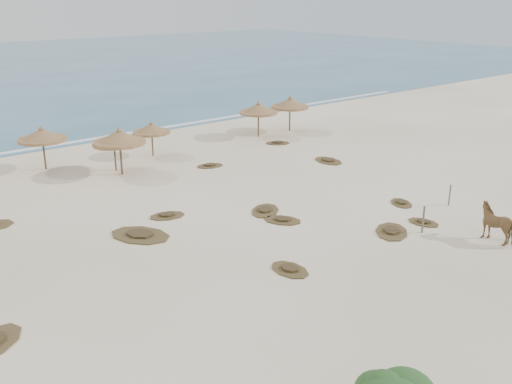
% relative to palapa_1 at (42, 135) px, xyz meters
% --- Properties ---
extents(ground, '(160.00, 160.00, 0.00)m').
position_rel_palapa_1_xyz_m(ground, '(6.51, -20.36, -2.24)').
color(ground, white).
rests_on(ground, ground).
extents(foam_line, '(70.00, 0.60, 0.01)m').
position_rel_palapa_1_xyz_m(foam_line, '(6.51, 5.64, -2.23)').
color(foam_line, white).
rests_on(foam_line, ground).
extents(palapa_1, '(3.71, 3.71, 2.88)m').
position_rel_palapa_1_xyz_m(palapa_1, '(0.00, 0.00, 0.00)').
color(palapa_1, brown).
rests_on(palapa_1, ground).
extents(palapa_2, '(3.24, 3.24, 2.54)m').
position_rel_palapa_1_xyz_m(palapa_2, '(3.43, -3.13, -0.27)').
color(palapa_2, brown).
rests_on(palapa_2, ground).
extents(palapa_3, '(3.42, 3.42, 3.05)m').
position_rel_palapa_1_xyz_m(palapa_3, '(3.34, -4.20, 0.13)').
color(palapa_3, brown).
rests_on(palapa_3, ground).
extents(palapa_4, '(3.04, 3.04, 2.46)m').
position_rel_palapa_1_xyz_m(palapa_4, '(7.04, -1.51, -0.33)').
color(palapa_4, brown).
rests_on(palapa_4, ground).
extents(palapa_5, '(3.93, 3.93, 2.84)m').
position_rel_palapa_1_xyz_m(palapa_5, '(16.34, -1.83, -0.03)').
color(palapa_5, brown).
rests_on(palapa_5, ground).
extents(palapa_6, '(4.00, 4.00, 2.92)m').
position_rel_palapa_1_xyz_m(palapa_6, '(19.63, -1.89, 0.03)').
color(palapa_6, brown).
rests_on(palapa_6, ground).
extents(horse, '(0.97, 2.04, 1.70)m').
position_rel_palapa_1_xyz_m(horse, '(12.30, -24.40, -1.38)').
color(horse, olive).
rests_on(horse, ground).
extents(fence_post_near, '(0.12, 0.12, 1.35)m').
position_rel_palapa_1_xyz_m(fence_post_near, '(10.35, -21.68, -1.56)').
color(fence_post_near, '#6C6051').
rests_on(fence_post_near, ground).
extents(fence_post_far, '(0.11, 0.11, 1.16)m').
position_rel_palapa_1_xyz_m(fence_post_far, '(14.60, -20.33, -1.66)').
color(fence_post_far, '#6C6051').
rests_on(fence_post_far, ground).
extents(scrub_1, '(3.17, 3.62, 0.16)m').
position_rel_palapa_1_xyz_m(scrub_1, '(-0.37, -13.55, -2.19)').
color(scrub_1, brown).
rests_on(scrub_1, ground).
extents(scrub_2, '(2.08, 2.28, 0.16)m').
position_rel_palapa_1_xyz_m(scrub_2, '(6.11, -16.39, -2.19)').
color(scrub_2, brown).
rests_on(scrub_2, ground).
extents(scrub_3, '(2.56, 2.44, 0.16)m').
position_rel_palapa_1_xyz_m(scrub_3, '(6.28, -14.81, -2.19)').
color(scrub_3, brown).
rests_on(scrub_3, ground).
extents(scrub_4, '(1.70, 1.92, 0.16)m').
position_rel_palapa_1_xyz_m(scrub_4, '(12.78, -18.60, -2.19)').
color(scrub_4, brown).
rests_on(scrub_4, ground).
extents(scrub_5, '(1.71, 2.41, 0.16)m').
position_rel_palapa_1_xyz_m(scrub_5, '(15.62, -10.30, -2.19)').
color(scrub_5, brown).
rests_on(scrub_5, ground).
extents(scrub_7, '(2.03, 1.60, 0.16)m').
position_rel_palapa_1_xyz_m(scrub_7, '(8.66, -6.21, -2.19)').
color(scrub_7, brown).
rests_on(scrub_7, ground).
extents(scrub_9, '(2.76, 2.64, 0.16)m').
position_rel_palapa_1_xyz_m(scrub_9, '(9.24, -20.75, -2.19)').
color(scrub_9, brown).
rests_on(scrub_9, ground).
extents(scrub_10, '(2.18, 2.00, 0.16)m').
position_rel_palapa_1_xyz_m(scrub_10, '(16.09, -4.49, -2.19)').
color(scrub_10, brown).
rests_on(scrub_10, ground).
extents(scrub_11, '(1.26, 1.90, 0.16)m').
position_rel_palapa_1_xyz_m(scrub_11, '(2.77, -20.63, -2.19)').
color(scrub_11, brown).
rests_on(scrub_11, ground).
extents(scrub_12, '(1.27, 1.72, 0.16)m').
position_rel_palapa_1_xyz_m(scrub_12, '(11.40, -21.02, -2.19)').
color(scrub_12, brown).
rests_on(scrub_12, ground).
extents(scrub_13, '(2.10, 1.67, 0.16)m').
position_rel_palapa_1_xyz_m(scrub_13, '(1.89, -12.20, -2.19)').
color(scrub_13, brown).
rests_on(scrub_13, ground).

